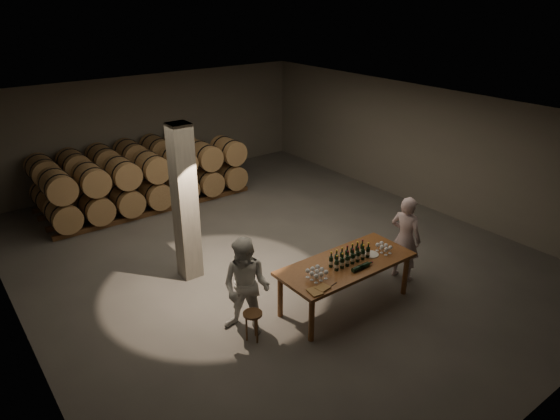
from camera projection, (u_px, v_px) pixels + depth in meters
room at (185, 204)px, 9.73m from camera, size 12.00×12.00×12.00m
tasting_table at (346, 267)px, 9.07m from camera, size 2.60×1.10×0.90m
barrel_stack_back at (119, 169)px, 13.94m from camera, size 4.70×0.95×1.57m
barrel_stack_front at (153, 180)px, 13.13m from camera, size 5.48×0.95×1.57m
bottle_cluster at (350, 257)px, 9.00m from camera, size 0.86×0.23×0.30m
lying_bottles at (361, 267)px, 8.80m from camera, size 0.49×0.09×0.09m
glass_cluster_left at (317, 272)px, 8.49m from camera, size 0.30×0.30×0.17m
glass_cluster_right at (384, 246)px, 9.34m from camera, size 0.19×0.30×0.16m
plate at (371, 254)px, 9.29m from camera, size 0.29×0.29×0.02m
notebook_near at (323, 288)px, 8.23m from camera, size 0.25×0.22×0.03m
notebook_corner at (315, 292)px, 8.13m from camera, size 0.24×0.28×0.02m
pen at (334, 284)px, 8.35m from camera, size 0.15×0.04×0.01m
stool at (253, 318)px, 8.26m from camera, size 0.32×0.32×0.54m
person_man at (405, 238)px, 9.93m from camera, size 0.55×0.72×1.78m
person_woman at (246, 287)px, 8.32m from camera, size 1.03×1.08×1.76m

